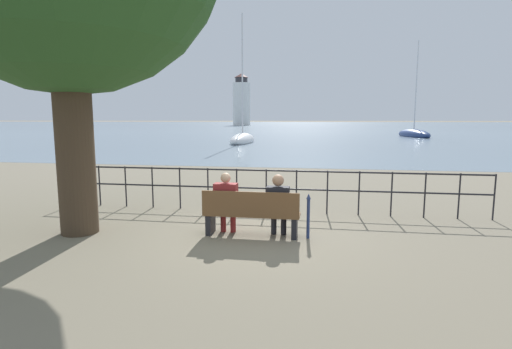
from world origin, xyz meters
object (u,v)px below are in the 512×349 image
at_px(seated_person_left, 226,200).
at_px(closed_umbrella, 308,214).
at_px(park_bench, 251,214).
at_px(harbor_lighthouse, 241,101).
at_px(seated_person_right, 278,202).
at_px(sailboat_2, 414,134).
at_px(sailboat_3, 243,139).

distance_m(seated_person_left, closed_umbrella, 1.61).
xyz_separation_m(park_bench, seated_person_left, (-0.51, 0.08, 0.24)).
xyz_separation_m(seated_person_left, harbor_lighthouse, (-26.62, 133.04, 7.76)).
relative_size(seated_person_right, sailboat_2, 0.10).
bearing_deg(seated_person_right, sailboat_2, 75.05).
bearing_deg(seated_person_right, closed_umbrella, -3.96).
height_order(seated_person_right, harbor_lighthouse, harbor_lighthouse).
height_order(closed_umbrella, harbor_lighthouse, harbor_lighthouse).
distance_m(park_bench, sailboat_2, 48.02).
xyz_separation_m(park_bench, seated_person_right, (0.51, 0.08, 0.24)).
height_order(park_bench, seated_person_right, seated_person_right).
xyz_separation_m(sailboat_3, harbor_lighthouse, (-20.98, 103.17, 8.10)).
height_order(sailboat_2, harbor_lighthouse, harbor_lighthouse).
relative_size(park_bench, sailboat_2, 0.15).
relative_size(park_bench, harbor_lighthouse, 0.10).
xyz_separation_m(park_bench, harbor_lighthouse, (-27.13, 133.12, 8.00)).
relative_size(sailboat_2, harbor_lighthouse, 0.68).
height_order(seated_person_left, sailboat_2, sailboat_2).
xyz_separation_m(park_bench, sailboat_3, (-6.15, 29.95, -0.10)).
bearing_deg(sailboat_3, harbor_lighthouse, 100.26).
xyz_separation_m(seated_person_left, sailboat_2, (13.36, 46.19, -0.34)).
bearing_deg(harbor_lighthouse, seated_person_left, -78.69).
bearing_deg(park_bench, sailboat_2, 74.49).
xyz_separation_m(seated_person_left, seated_person_right, (1.02, 0.00, 0.00)).
bearing_deg(sailboat_3, seated_person_left, -80.54).
height_order(park_bench, closed_umbrella, park_bench).
relative_size(park_bench, seated_person_left, 1.53).
bearing_deg(sailboat_2, closed_umbrella, -115.10).
relative_size(seated_person_right, harbor_lighthouse, 0.07).
xyz_separation_m(park_bench, closed_umbrella, (1.09, 0.04, 0.05)).
bearing_deg(closed_umbrella, seated_person_right, 176.04).
bearing_deg(closed_umbrella, seated_person_left, 178.59).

